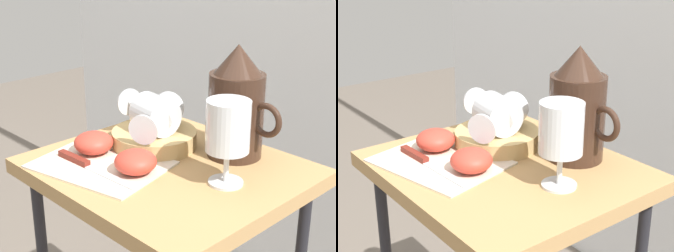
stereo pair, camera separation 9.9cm
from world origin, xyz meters
TOP-DOWN VIEW (x-y plane):
  - table at (0.00, 0.00)m, footprint 0.49×0.43m
  - linen_napkin at (-0.09, -0.10)m, footprint 0.28×0.23m
  - basket_tray at (-0.09, 0.04)m, footprint 0.18×0.18m
  - pitcher at (0.06, 0.13)m, footprint 0.16×0.11m
  - wine_glass_upright at (0.13, 0.02)m, footprint 0.08×0.08m
  - wine_glass_tipped_near at (-0.08, 0.06)m, footprint 0.13×0.16m
  - wine_glass_tipped_far at (-0.08, 0.04)m, footprint 0.15×0.09m
  - apple_half_left at (-0.14, -0.07)m, footprint 0.08×0.08m
  - apple_half_right at (-0.01, -0.07)m, footprint 0.08×0.08m
  - knife at (-0.10, -0.13)m, footprint 0.22×0.03m

SIDE VIEW (x-z plane):
  - table at x=0.00m, z-range 0.26..0.93m
  - linen_napkin at x=-0.09m, z-range 0.67..0.67m
  - knife at x=-0.10m, z-range 0.67..0.68m
  - basket_tray at x=-0.09m, z-range 0.67..0.70m
  - apple_half_left at x=-0.14m, z-range 0.67..0.72m
  - apple_half_right at x=-0.01m, z-range 0.67..0.72m
  - wine_glass_tipped_near at x=-0.08m, z-range 0.70..0.77m
  - wine_glass_tipped_far at x=-0.08m, z-range 0.70..0.78m
  - pitcher at x=0.06m, z-range 0.65..0.88m
  - wine_glass_upright at x=0.13m, z-range 0.69..0.85m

